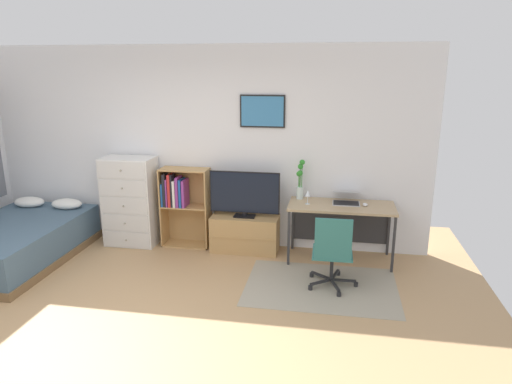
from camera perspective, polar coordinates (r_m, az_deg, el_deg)
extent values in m
plane|color=tan|center=(4.58, -15.31, -16.82)|extent=(7.20, 7.20, 0.00)
cube|color=white|center=(6.26, -6.83, 5.56)|extent=(6.12, 0.06, 2.70)
cube|color=black|center=(5.96, 0.82, 10.11)|extent=(0.59, 0.02, 0.42)
cube|color=teal|center=(5.95, 0.80, 10.10)|extent=(0.55, 0.01, 0.38)
cube|color=#9E937F|center=(5.31, 8.16, -11.64)|extent=(1.70, 1.20, 0.01)
cube|color=brown|center=(6.66, -27.83, -7.19)|extent=(1.34, 2.05, 0.10)
cube|color=#476075|center=(6.58, -28.09, -5.22)|extent=(1.30, 2.01, 0.39)
ellipsoid|color=white|center=(7.26, -26.58, -1.13)|extent=(0.44, 0.28, 0.14)
ellipsoid|color=white|center=(6.94, -22.67, -1.38)|extent=(0.44, 0.28, 0.14)
cube|color=silver|center=(6.52, -15.45, -1.13)|extent=(0.70, 0.42, 1.23)
cube|color=silver|center=(6.49, -15.95, -5.79)|extent=(0.66, 0.01, 0.22)
sphere|color=#A59E8C|center=(6.47, -16.01, -5.84)|extent=(0.03, 0.03, 0.03)
cube|color=silver|center=(6.40, -16.11, -3.76)|extent=(0.66, 0.01, 0.22)
sphere|color=#A59E8C|center=(6.39, -16.17, -3.80)|extent=(0.03, 0.03, 0.03)
cube|color=silver|center=(6.33, -16.27, -1.67)|extent=(0.66, 0.01, 0.22)
sphere|color=#A59E8C|center=(6.32, -16.34, -1.71)|extent=(0.03, 0.03, 0.03)
cube|color=silver|center=(6.27, -16.44, 0.47)|extent=(0.66, 0.01, 0.22)
sphere|color=#A59E8C|center=(6.25, -16.50, 0.43)|extent=(0.03, 0.03, 0.03)
cube|color=silver|center=(6.21, -16.60, 2.64)|extent=(0.66, 0.01, 0.22)
sphere|color=#A59E8C|center=(6.20, -16.67, 2.61)|extent=(0.03, 0.03, 0.03)
cube|color=tan|center=(6.41, -11.53, -1.79)|extent=(0.02, 0.30, 1.09)
cube|color=tan|center=(6.21, -6.01, -2.11)|extent=(0.02, 0.30, 1.09)
cube|color=tan|center=(6.48, -8.62, -6.49)|extent=(0.66, 0.30, 0.02)
cube|color=tan|center=(6.30, -8.82, -1.76)|extent=(0.62, 0.30, 0.02)
cube|color=tan|center=(6.17, -9.02, 2.82)|extent=(0.62, 0.30, 0.02)
cube|color=tan|center=(6.44, -8.41, -1.57)|extent=(0.66, 0.01, 1.09)
cube|color=#1E519E|center=(6.33, -11.44, -0.24)|extent=(0.02, 0.23, 0.31)
cube|color=black|center=(6.27, -11.29, 0.28)|extent=(0.04, 0.17, 0.45)
cube|color=#8C388C|center=(6.28, -10.95, -0.01)|extent=(0.02, 0.19, 0.38)
cube|color=red|center=(6.27, -10.61, 0.28)|extent=(0.04, 0.21, 0.45)
cube|color=black|center=(6.24, -10.39, 0.21)|extent=(0.02, 0.17, 0.45)
cube|color=white|center=(6.25, -10.04, -0.12)|extent=(0.03, 0.21, 0.36)
cube|color=#8C388C|center=(6.24, -9.66, 0.09)|extent=(0.04, 0.22, 0.41)
cube|color=#1E519E|center=(6.23, -9.26, -0.06)|extent=(0.03, 0.23, 0.38)
cube|color=#8C388C|center=(6.22, -8.88, -0.11)|extent=(0.04, 0.23, 0.37)
cube|color=tan|center=(6.15, -1.38, -5.21)|extent=(0.90, 0.40, 0.49)
cube|color=tan|center=(5.96, -1.76, -5.88)|extent=(0.90, 0.01, 0.02)
cube|color=black|center=(6.05, -1.43, -3.03)|extent=(0.28, 0.16, 0.02)
cube|color=black|center=(6.03, -1.43, -2.71)|extent=(0.06, 0.04, 0.05)
cube|color=black|center=(5.95, -1.45, -0.06)|extent=(0.93, 0.02, 0.56)
cube|color=black|center=(5.94, -1.47, -0.09)|extent=(0.90, 0.01, 0.53)
cube|color=tan|center=(5.79, 10.69, -1.75)|extent=(1.32, 0.61, 0.03)
cube|color=#2D2D30|center=(5.67, 4.13, -5.83)|extent=(0.03, 0.03, 0.71)
cube|color=#2D2D30|center=(5.70, 16.90, -6.38)|extent=(0.03, 0.03, 0.71)
cube|color=#2D2D30|center=(6.18, 4.65, -4.03)|extent=(0.03, 0.03, 0.71)
cube|color=#2D2D30|center=(6.21, 16.33, -4.54)|extent=(0.03, 0.03, 0.71)
cube|color=#2D2D30|center=(6.17, 10.52, -3.93)|extent=(1.26, 0.02, 0.50)
cylinder|color=#232326|center=(5.37, 12.43, -11.28)|extent=(0.05, 0.05, 0.05)
cube|color=#232326|center=(5.35, 10.93, -10.85)|extent=(0.28, 0.03, 0.02)
cylinder|color=#232326|center=(5.60, 10.29, -10.01)|extent=(0.05, 0.05, 0.05)
cube|color=#232326|center=(5.46, 9.87, -10.20)|extent=(0.11, 0.28, 0.02)
cylinder|color=#232326|center=(5.51, 7.00, -10.32)|extent=(0.05, 0.05, 0.05)
cube|color=#232326|center=(5.41, 8.19, -10.36)|extent=(0.25, 0.19, 0.02)
cylinder|color=#232326|center=(5.21, 6.84, -11.87)|extent=(0.05, 0.05, 0.05)
cube|color=#232326|center=(5.27, 8.15, -11.13)|extent=(0.24, 0.19, 0.02)
cylinder|color=#232326|center=(5.12, 10.37, -12.53)|extent=(0.05, 0.05, 0.05)
cube|color=#232326|center=(5.22, 9.89, -11.45)|extent=(0.12, 0.27, 0.02)
cylinder|color=#232326|center=(5.27, 9.48, -9.18)|extent=(0.04, 0.04, 0.30)
cube|color=#2D6B66|center=(5.21, 9.56, -7.53)|extent=(0.45, 0.45, 0.03)
cube|color=#2D6B66|center=(4.93, 9.69, -5.85)|extent=(0.40, 0.04, 0.45)
cube|color=#B7B7BC|center=(5.84, 11.25, -1.42)|extent=(0.34, 0.23, 0.01)
cube|color=black|center=(5.83, 11.25, -1.36)|extent=(0.32, 0.21, 0.00)
cube|color=#B7B7BC|center=(5.95, 11.28, 0.01)|extent=(0.34, 0.22, 0.07)
cube|color=navy|center=(5.94, 11.29, 0.01)|extent=(0.32, 0.19, 0.06)
ellipsoid|color=silver|center=(5.81, 13.55, -1.55)|extent=(0.06, 0.10, 0.03)
cylinder|color=silver|center=(5.96, 5.52, -0.10)|extent=(0.09, 0.09, 0.16)
cylinder|color=#3D8438|center=(5.91, 5.77, 1.65)|extent=(0.01, 0.01, 0.44)
sphere|color=#308B2C|center=(5.87, 5.83, 3.74)|extent=(0.07, 0.07, 0.07)
cylinder|color=#3D8438|center=(5.94, 5.57, 1.41)|extent=(0.01, 0.01, 0.38)
sphere|color=#308B2C|center=(5.89, 5.61, 3.20)|extent=(0.07, 0.07, 0.07)
cylinder|color=#3D8438|center=(5.93, 5.40, 0.93)|extent=(0.01, 0.01, 0.29)
sphere|color=#308B2C|center=(5.90, 5.43, 2.28)|extent=(0.07, 0.07, 0.07)
cylinder|color=#3D8438|center=(5.91, 5.53, 0.95)|extent=(0.01, 0.01, 0.30)
sphere|color=#308B2C|center=(5.87, 5.56, 2.38)|extent=(0.07, 0.07, 0.07)
cylinder|color=silver|center=(5.76, 6.49, -1.49)|extent=(0.06, 0.06, 0.01)
cylinder|color=silver|center=(5.74, 6.51, -0.98)|extent=(0.01, 0.01, 0.10)
cone|color=silver|center=(5.72, 6.53, -0.14)|extent=(0.07, 0.07, 0.07)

